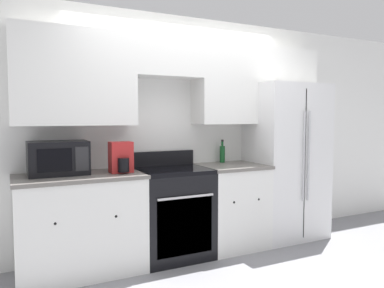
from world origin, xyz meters
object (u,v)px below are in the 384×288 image
at_px(bottle, 222,153).
at_px(oven_range, 173,212).
at_px(refrigerator, 284,161).
at_px(microwave, 58,158).

bearing_deg(bottle, oven_range, -162.32).
bearing_deg(refrigerator, microwave, 179.17).
distance_m(oven_range, microwave, 1.28).
height_order(oven_range, bottle, bottle).
bearing_deg(oven_range, bottle, 17.68).
bearing_deg(oven_range, refrigerator, 1.93).
relative_size(oven_range, microwave, 2.07).
relative_size(refrigerator, bottle, 6.93).
bearing_deg(bottle, microwave, -175.46).
distance_m(oven_range, refrigerator, 1.59).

